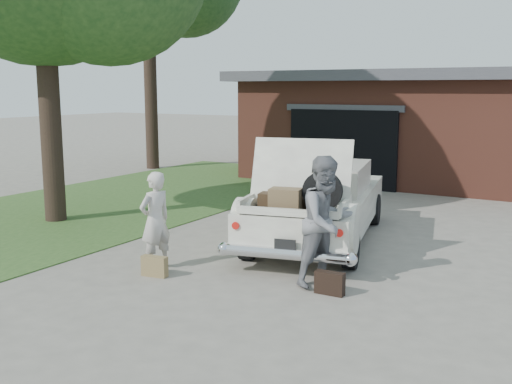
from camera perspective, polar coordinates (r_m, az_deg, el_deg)
The scene contains 8 objects.
ground at distance 9.65m, azimuth -1.82°, elevation -6.98°, with size 90.00×90.00×0.00m, color gray.
grass_strip at distance 15.28m, azimuth -13.35°, elevation -0.91°, with size 6.00×16.00×0.02m, color #2D4C1E.
house at distance 19.71m, azimuth 18.92°, elevation 6.06°, with size 12.80×7.80×3.30m.
sedan at distance 11.09m, azimuth 5.96°, elevation -0.95°, with size 2.96×5.24×2.00m.
woman_left at distance 9.45m, azimuth -9.57°, elevation -2.68°, with size 0.56×0.37×1.53m, color beige.
woman_right at distance 8.54m, azimuth 6.73°, elevation -2.79°, with size 0.91×0.71×1.87m, color slate.
suitcase_left at distance 9.18m, azimuth -9.64°, elevation -6.99°, with size 0.40×0.13×0.31m, color olive.
suitcase_right at distance 8.35m, azimuth 7.03°, elevation -8.61°, with size 0.41×0.13×0.32m, color black.
Camera 1 is at (4.94, -7.80, 2.79)m, focal length 42.00 mm.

